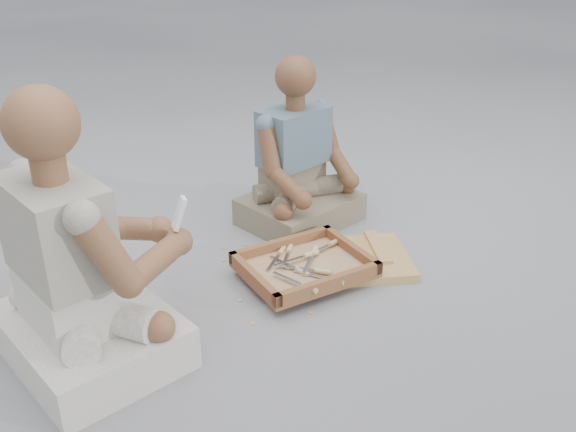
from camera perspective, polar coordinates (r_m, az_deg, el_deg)
name	(u,v)px	position (r m, az deg, el deg)	size (l,w,h in m)	color
ground	(304,298)	(2.57, 1.40, -7.26)	(60.00, 60.00, 0.00)	#939498
carved_panel	(342,260)	(2.79, 4.78, -3.96)	(0.58, 0.39, 0.04)	#A3703F
tool_tray	(304,266)	(2.66, 1.47, -4.50)	(0.54, 0.45, 0.06)	brown
chisel_0	(331,279)	(2.56, 3.82, -5.65)	(0.15, 0.18, 0.02)	silver
chisel_1	(318,271)	(2.60, 2.70, -4.90)	(0.18, 0.16, 0.02)	silver
chisel_2	(307,255)	(2.70, 1.68, -3.50)	(0.22, 0.05, 0.02)	silver
chisel_3	(305,286)	(2.49, 1.53, -6.25)	(0.11, 0.21, 0.02)	silver
chisel_4	(313,253)	(2.71, 2.23, -3.34)	(0.16, 0.18, 0.02)	silver
chisel_5	(281,252)	(2.75, -0.67, -3.25)	(0.16, 0.17, 0.02)	silver
chisel_6	(298,270)	(2.62, 0.91, -4.83)	(0.09, 0.21, 0.02)	silver
chisel_7	(332,244)	(2.80, 3.90, -2.46)	(0.21, 0.09, 0.02)	silver
chisel_8	(289,250)	(2.76, 0.07, -3.07)	(0.14, 0.19, 0.02)	silver
wood_chip_0	(224,260)	(2.83, -5.69, -3.93)	(0.02, 0.01, 0.00)	tan
wood_chip_1	(253,323)	(2.42, -3.15, -9.52)	(0.02, 0.01, 0.00)	tan
wood_chip_2	(334,246)	(2.94, 4.13, -2.72)	(0.02, 0.01, 0.00)	tan
wood_chip_3	(314,248)	(2.92, 2.35, -2.84)	(0.02, 0.01, 0.00)	tan
wood_chip_4	(244,245)	(2.95, -3.92, -2.57)	(0.02, 0.01, 0.00)	tan
wood_chip_5	(223,248)	(2.93, -5.79, -2.83)	(0.02, 0.01, 0.00)	tan
wood_chip_6	(310,313)	(2.48, 2.01, -8.60)	(0.02, 0.01, 0.00)	tan
wood_chip_7	(240,300)	(2.56, -4.29, -7.48)	(0.02, 0.01, 0.00)	tan
craftsman	(79,274)	(2.20, -18.07, -4.95)	(0.71, 0.73, 0.96)	white
companion	(299,170)	(3.06, 0.94, 4.11)	(0.62, 0.56, 0.81)	gray
mobile_phone	(179,213)	(2.22, -9.64, 0.26)	(0.06, 0.05, 0.12)	white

